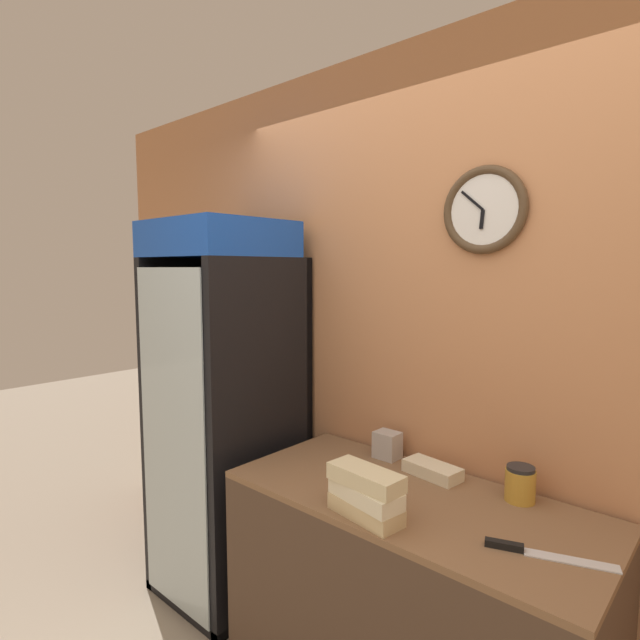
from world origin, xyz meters
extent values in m
cube|color=tan|center=(0.00, 1.26, 1.35)|extent=(5.20, 0.06, 2.70)
torus|color=#4C3823|center=(0.11, 1.21, 1.95)|extent=(0.34, 0.04, 0.34)
cylinder|color=white|center=(0.11, 1.21, 1.95)|extent=(0.28, 0.01, 0.28)
cube|color=black|center=(0.10, 1.20, 1.91)|extent=(0.02, 0.01, 0.07)
cube|color=black|center=(0.06, 1.20, 1.99)|extent=(0.10, 0.01, 0.09)
cube|color=#4C3828|center=(0.00, 0.88, 0.42)|extent=(1.41, 0.66, 0.84)
cube|color=brown|center=(0.00, 0.88, 0.85)|extent=(1.41, 0.66, 0.02)
cube|color=black|center=(-1.12, 1.19, 0.89)|extent=(0.63, 0.04, 1.78)
cube|color=black|center=(-1.41, 0.88, 0.89)|extent=(0.05, 0.65, 1.78)
cube|color=black|center=(-0.83, 0.88, 0.89)|extent=(0.05, 0.65, 1.78)
cube|color=black|center=(-1.12, 0.88, 0.03)|extent=(0.63, 0.65, 0.05)
cube|color=white|center=(-1.12, 1.16, 0.89)|extent=(0.53, 0.02, 1.68)
cube|color=silver|center=(-1.12, 0.55, 0.89)|extent=(0.53, 0.01, 1.68)
cube|color=blue|center=(-1.12, 0.85, 1.87)|extent=(0.63, 0.58, 0.18)
cube|color=silver|center=(-1.12, 0.86, 0.50)|extent=(0.51, 0.53, 0.01)
cube|color=silver|center=(-1.12, 0.86, 0.90)|extent=(0.51, 0.53, 0.01)
cube|color=silver|center=(-1.12, 0.86, 1.30)|extent=(0.51, 0.53, 0.01)
cylinder|color=#2D6B38|center=(-0.92, 0.64, 0.97)|extent=(0.06, 0.06, 0.13)
cylinder|color=#2D6B38|center=(-0.92, 0.64, 1.06)|extent=(0.03, 0.03, 0.05)
cylinder|color=gold|center=(-1.12, 0.64, 1.38)|extent=(0.06, 0.06, 0.14)
cylinder|color=gold|center=(-1.12, 0.64, 1.48)|extent=(0.03, 0.03, 0.06)
cylinder|color=#72337F|center=(-1.31, 0.64, 0.59)|extent=(0.07, 0.07, 0.16)
cylinder|color=#72337F|center=(-1.31, 0.64, 0.70)|extent=(0.03, 0.03, 0.07)
cylinder|color=navy|center=(-1.15, 0.65, 0.57)|extent=(0.08, 0.08, 0.13)
cylinder|color=navy|center=(-1.15, 0.65, 0.67)|extent=(0.03, 0.03, 0.06)
cylinder|color=#5B2D19|center=(-1.21, 0.64, 1.38)|extent=(0.07, 0.07, 0.16)
cylinder|color=#5B2D19|center=(-1.21, 0.64, 1.50)|extent=(0.03, 0.03, 0.07)
cylinder|color=#2D6B38|center=(-1.09, 0.65, 0.98)|extent=(0.07, 0.07, 0.14)
cylinder|color=#2D6B38|center=(-1.09, 0.65, 1.08)|extent=(0.03, 0.03, 0.06)
cylinder|color=navy|center=(-0.95, 0.64, 1.36)|extent=(0.06, 0.06, 0.12)
cylinder|color=navy|center=(-0.95, 0.64, 1.45)|extent=(0.02, 0.02, 0.05)
cylinder|color=orange|center=(-1.25, 0.64, 0.97)|extent=(0.07, 0.07, 0.13)
cylinder|color=orange|center=(-1.25, 0.64, 1.07)|extent=(0.03, 0.03, 0.06)
cube|color=tan|center=(-0.03, 0.63, 0.89)|extent=(0.29, 0.15, 0.06)
cube|color=beige|center=(-0.03, 0.63, 0.95)|extent=(0.29, 0.16, 0.06)
cube|color=beige|center=(-0.03, 0.63, 1.01)|extent=(0.28, 0.14, 0.06)
cube|color=beige|center=(-0.03, 1.09, 0.89)|extent=(0.25, 0.14, 0.05)
cube|color=silver|center=(0.58, 0.83, 0.87)|extent=(0.26, 0.13, 0.00)
cube|color=black|center=(0.41, 0.76, 0.87)|extent=(0.12, 0.06, 0.02)
cylinder|color=gold|center=(0.33, 1.11, 0.92)|extent=(0.11, 0.11, 0.12)
cylinder|color=#262628|center=(0.33, 1.11, 0.99)|extent=(0.10, 0.10, 0.01)
cube|color=#B7B2AD|center=(-0.28, 1.13, 0.92)|extent=(0.11, 0.09, 0.12)
camera|label=1|loc=(0.95, -0.70, 1.73)|focal=28.00mm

